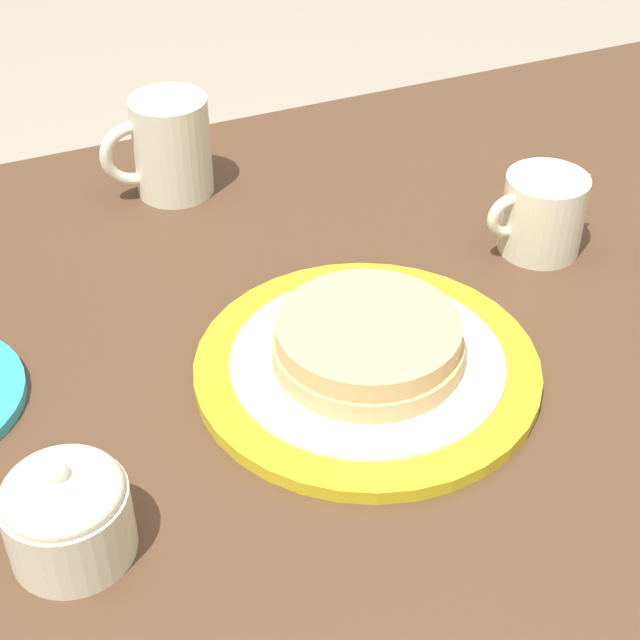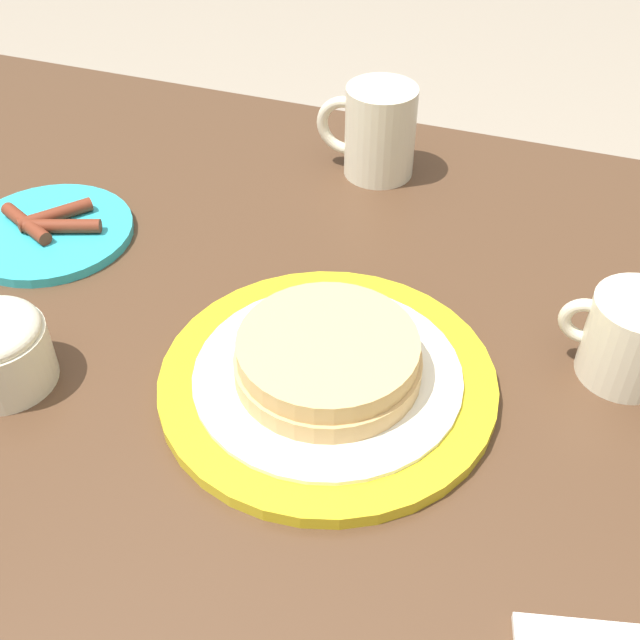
# 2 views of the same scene
# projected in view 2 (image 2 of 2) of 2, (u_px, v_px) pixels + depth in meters

# --- Properties ---
(dining_table) EXTENTS (1.54, 1.03, 0.74)m
(dining_table) POSITION_uv_depth(u_px,v_px,m) (351.00, 522.00, 0.67)
(dining_table) COLOR #4C3321
(dining_table) RESTS_ON ground_plane
(pancake_plate) EXTENTS (0.27, 0.27, 0.05)m
(pancake_plate) POSITION_uv_depth(u_px,v_px,m) (328.00, 371.00, 0.64)
(pancake_plate) COLOR gold
(pancake_plate) RESTS_ON dining_table
(side_plate_bacon) EXTENTS (0.17, 0.17, 0.02)m
(side_plate_bacon) POSITION_uv_depth(u_px,v_px,m) (49.00, 231.00, 0.81)
(side_plate_bacon) COLOR #2DADBC
(side_plate_bacon) RESTS_ON dining_table
(coffee_mug) EXTENTS (0.11, 0.08, 0.10)m
(coffee_mug) POSITION_uv_depth(u_px,v_px,m) (377.00, 130.00, 0.87)
(coffee_mug) COLOR beige
(coffee_mug) RESTS_ON dining_table
(creamer_pitcher) EXTENTS (0.11, 0.08, 0.08)m
(creamer_pitcher) POSITION_uv_depth(u_px,v_px,m) (633.00, 337.00, 0.64)
(creamer_pitcher) COLOR beige
(creamer_pitcher) RESTS_ON dining_table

